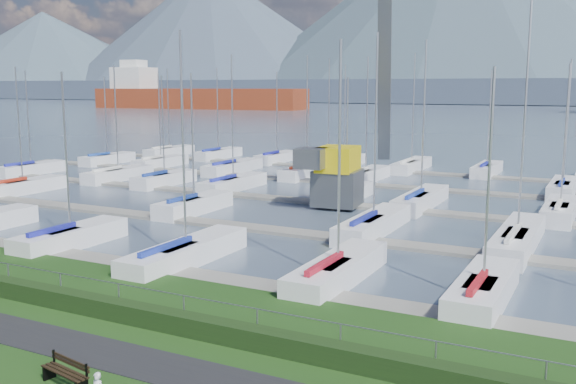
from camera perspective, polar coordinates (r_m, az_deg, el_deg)
The scene contains 9 objects.
path at distance 22.80m, azimuth -17.95°, elevation -13.01°, with size 160.00×2.00×0.04m, color black.
water at distance 278.24m, azimuth 24.19°, elevation 6.75°, with size 800.00×540.00×0.20m, color #49586B.
hedge at distance 24.44m, azimuth -13.62°, elevation -10.41°, with size 80.00×0.70×0.70m, color black.
fence at distance 24.45m, azimuth -13.08°, elevation -8.28°, with size 0.04×0.04×80.00m, color gray.
docks at distance 47.07m, azimuth 7.80°, elevation -1.39°, with size 90.00×41.60×0.25m.
bench_right at distance 20.12m, azimuth -19.12°, elevation -14.90°, with size 1.85×0.74×0.85m.
crane at distance 47.45m, azimuth 5.57°, elevation 5.50°, with size 6.22×13.22×22.35m.
cargo_ship_west at distance 260.29m, azimuth -8.73°, elevation 8.23°, with size 87.35×26.67×21.50m.
sailboat_fleet at distance 49.74m, azimuth 8.15°, elevation 5.67°, with size 75.39×49.32×13.45m.
Camera 1 is at (15.23, -17.68, 8.52)m, focal length 40.00 mm.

